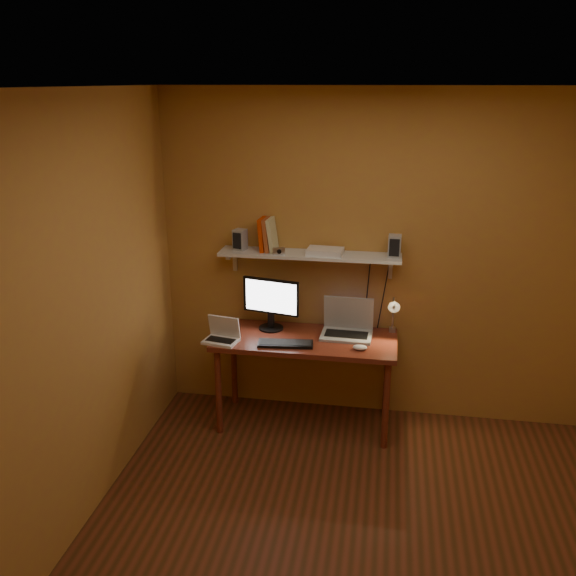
% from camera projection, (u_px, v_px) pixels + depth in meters
% --- Properties ---
extents(room, '(3.44, 3.24, 2.64)m').
position_uv_depth(room, '(368.00, 344.00, 3.24)').
color(room, '#622B19').
rests_on(room, ground).
extents(desk, '(1.40, 0.60, 0.75)m').
position_uv_depth(desk, '(305.00, 348.00, 4.72)').
color(desk, maroon).
rests_on(desk, ground).
extents(wall_shelf, '(1.40, 0.25, 0.21)m').
position_uv_depth(wall_shelf, '(310.00, 255.00, 4.68)').
color(wall_shelf, silver).
rests_on(wall_shelf, room).
extents(monitor, '(0.46, 0.23, 0.42)m').
position_uv_depth(monitor, '(271.00, 301.00, 4.79)').
color(monitor, black).
rests_on(monitor, desk).
extents(laptop, '(0.40, 0.30, 0.29)m').
position_uv_depth(laptop, '(347.00, 325.00, 4.74)').
color(laptop, '#95989D').
rests_on(laptop, desk).
extents(netbook, '(0.28, 0.22, 0.19)m').
position_uv_depth(netbook, '(222.00, 334.00, 4.62)').
color(netbook, silver).
rests_on(netbook, desk).
extents(keyboard, '(0.42, 0.18, 0.02)m').
position_uv_depth(keyboard, '(285.00, 344.00, 4.56)').
color(keyboard, black).
rests_on(keyboard, desk).
extents(mouse, '(0.11, 0.07, 0.04)m').
position_uv_depth(mouse, '(360.00, 347.00, 4.48)').
color(mouse, silver).
rests_on(mouse, desk).
extents(desk_lamp, '(0.09, 0.23, 0.38)m').
position_uv_depth(desk_lamp, '(394.00, 312.00, 4.64)').
color(desk_lamp, silver).
rests_on(desk_lamp, desk).
extents(speaker_left, '(0.11, 0.11, 0.16)m').
position_uv_depth(speaker_left, '(240.00, 240.00, 4.75)').
color(speaker_left, '#95989D').
rests_on(speaker_left, wall_shelf).
extents(speaker_right, '(0.10, 0.10, 0.17)m').
position_uv_depth(speaker_right, '(395.00, 246.00, 4.55)').
color(speaker_right, '#95989D').
rests_on(speaker_right, wall_shelf).
extents(books, '(0.14, 0.18, 0.26)m').
position_uv_depth(books, '(268.00, 235.00, 4.70)').
color(books, '#C02E02').
rests_on(books, wall_shelf).
extents(shelf_camera, '(0.10, 0.06, 0.06)m').
position_uv_depth(shelf_camera, '(279.00, 251.00, 4.63)').
color(shelf_camera, silver).
rests_on(shelf_camera, wall_shelf).
extents(router, '(0.28, 0.20, 0.04)m').
position_uv_depth(router, '(325.00, 251.00, 4.64)').
color(router, silver).
rests_on(router, wall_shelf).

